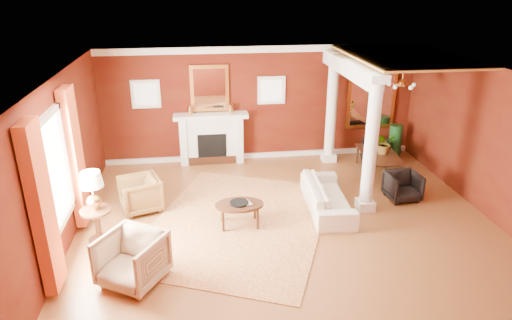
{
  "coord_description": "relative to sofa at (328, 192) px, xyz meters",
  "views": [
    {
      "loc": [
        -1.63,
        -7.67,
        4.46
      ],
      "look_at": [
        -0.54,
        0.46,
        1.15
      ],
      "focal_mm": 32.0,
      "sensor_mm": 36.0,
      "label": 1
    }
  ],
  "objects": [
    {
      "name": "amber_ceiling",
      "position": [
        1.93,
        1.34,
        2.48
      ],
      "size": [
        2.3,
        3.4,
        0.04
      ],
      "primitive_type": "cube",
      "color": "gold",
      "rests_on": "room_shell"
    },
    {
      "name": "column_front",
      "position": [
        0.78,
        -0.11,
        1.04
      ],
      "size": [
        0.36,
        0.36,
        2.8
      ],
      "color": "white",
      "rests_on": "ground"
    },
    {
      "name": "ground",
      "position": [
        -0.92,
        -0.41,
        -0.39
      ],
      "size": [
        8.0,
        8.0,
        0.0
      ],
      "primitive_type": "plane",
      "color": "brown",
      "rests_on": "ground"
    },
    {
      "name": "armchair_leopard",
      "position": [
        -3.79,
        0.47,
        0.0
      ],
      "size": [
        0.93,
        0.96,
        0.79
      ],
      "primitive_type": "imported",
      "rotation": [
        0.0,
        0.0,
        -1.25
      ],
      "color": "black",
      "rests_on": "ground"
    },
    {
      "name": "crown_trim",
      "position": [
        -0.92,
        3.05,
        2.43
      ],
      "size": [
        8.0,
        0.08,
        0.16
      ],
      "primitive_type": "cube",
      "color": "white",
      "rests_on": "room_shell"
    },
    {
      "name": "chandelier",
      "position": [
        1.98,
        1.39,
        1.86
      ],
      "size": [
        0.6,
        0.62,
        0.75
      ],
      "color": "#B27B38",
      "rests_on": "room_shell"
    },
    {
      "name": "header_beam",
      "position": [
        0.78,
        1.49,
        2.23
      ],
      "size": [
        0.3,
        3.2,
        0.32
      ],
      "primitive_type": "cube",
      "color": "white",
      "rests_on": "column_front"
    },
    {
      "name": "base_trim",
      "position": [
        -0.92,
        3.05,
        -0.33
      ],
      "size": [
        8.0,
        0.08,
        0.12
      ],
      "primitive_type": "cube",
      "color": "white",
      "rests_on": "ground"
    },
    {
      "name": "column_back",
      "position": [
        0.78,
        2.59,
        1.04
      ],
      "size": [
        0.36,
        0.36,
        2.8
      ],
      "color": "white",
      "rests_on": "ground"
    },
    {
      "name": "flank_window_left",
      "position": [
        -3.77,
        3.06,
        1.41
      ],
      "size": [
        0.7,
        0.07,
        0.7
      ],
      "color": "white",
      "rests_on": "room_shell"
    },
    {
      "name": "flank_window_right",
      "position": [
        -0.67,
        3.06,
        1.41
      ],
      "size": [
        0.7,
        0.07,
        0.7
      ],
      "color": "white",
      "rests_on": "room_shell"
    },
    {
      "name": "coffee_table",
      "position": [
        -1.85,
        -0.43,
        0.03
      ],
      "size": [
        0.93,
        0.93,
        0.47
      ],
      "rotation": [
        0.0,
        0.0,
        -0.24
      ],
      "color": "black",
      "rests_on": "ground"
    },
    {
      "name": "potted_plant",
      "position": [
        1.82,
        1.61,
        0.64
      ],
      "size": [
        0.56,
        0.61,
        0.42
      ],
      "primitive_type": "imported",
      "rotation": [
        0.0,
        0.0,
        0.16
      ],
      "color": "#26591E",
      "rests_on": "dining_table"
    },
    {
      "name": "coffee_book",
      "position": [
        -1.8,
        -0.46,
        0.19
      ],
      "size": [
        0.17,
        0.07,
        0.23
      ],
      "primitive_type": "imported",
      "rotation": [
        0.0,
        0.0,
        0.32
      ],
      "color": "black",
      "rests_on": "coffee_table"
    },
    {
      "name": "armchair_stripe",
      "position": [
        -3.66,
        -1.94,
        0.06
      ],
      "size": [
        1.18,
        1.16,
        0.9
      ],
      "primitive_type": "imported",
      "rotation": [
        0.0,
        0.0,
        -0.55
      ],
      "color": "tan",
      "rests_on": "ground"
    },
    {
      "name": "dining_chair_near",
      "position": [
        1.72,
        0.23,
        -0.06
      ],
      "size": [
        0.69,
        0.65,
        0.67
      ],
      "primitive_type": "imported",
      "rotation": [
        0.0,
        0.0,
        0.07
      ],
      "color": "black",
      "rests_on": "ground"
    },
    {
      "name": "dining_mirror",
      "position": [
        1.98,
        3.05,
        1.16
      ],
      "size": [
        1.3,
        0.07,
        1.7
      ],
      "color": "gold",
      "rests_on": "room_shell"
    },
    {
      "name": "overmantel_mirror",
      "position": [
        -2.22,
        3.05,
        1.51
      ],
      "size": [
        0.95,
        0.07,
        1.15
      ],
      "color": "gold",
      "rests_on": "fireplace"
    },
    {
      "name": "side_table",
      "position": [
        -4.42,
        -0.63,
        0.5
      ],
      "size": [
        0.54,
        0.54,
        1.36
      ],
      "rotation": [
        0.0,
        0.0,
        0.08
      ],
      "color": "black",
      "rests_on": "ground"
    },
    {
      "name": "green_urn",
      "position": [
        2.55,
        2.59,
        -0.04
      ],
      "size": [
        0.38,
        0.38,
        0.9
      ],
      "color": "#15431C",
      "rests_on": "ground"
    },
    {
      "name": "sofa",
      "position": [
        0.0,
        0.0,
        0.0
      ],
      "size": [
        0.71,
        2.04,
        0.78
      ],
      "primitive_type": "imported",
      "rotation": [
        0.0,
        0.0,
        1.51
      ],
      "color": "#F2E3CC",
      "rests_on": "ground"
    },
    {
      "name": "rug",
      "position": [
        -1.87,
        -0.33,
        -0.38
      ],
      "size": [
        4.57,
        5.14,
        0.02
      ],
      "primitive_type": "cube",
      "rotation": [
        0.0,
        0.0,
        -0.4
      ],
      "color": "maroon",
      "rests_on": "ground"
    },
    {
      "name": "fireplace",
      "position": [
        -2.22,
        2.91,
        0.25
      ],
      "size": [
        1.85,
        0.42,
        1.29
      ],
      "color": "white",
      "rests_on": "ground"
    },
    {
      "name": "dining_table",
      "position": [
        1.76,
        1.62,
        0.02
      ],
      "size": [
        0.64,
        1.51,
        0.82
      ],
      "primitive_type": "imported",
      "rotation": [
        0.0,
        0.0,
        1.48
      ],
      "color": "black",
      "rests_on": "ground"
    },
    {
      "name": "left_window",
      "position": [
        -4.82,
        -1.01,
        1.03
      ],
      "size": [
        0.21,
        2.55,
        2.6
      ],
      "color": "white",
      "rests_on": "room_shell"
    },
    {
      "name": "dining_chair_far",
      "position": [
        1.89,
        2.28,
        -0.06
      ],
      "size": [
        0.79,
        0.76,
        0.67
      ],
      "primitive_type": "imported",
      "rotation": [
        0.0,
        0.0,
        2.87
      ],
      "color": "black",
      "rests_on": "ground"
    },
    {
      "name": "room_shell",
      "position": [
        -0.92,
        -0.41,
        1.63
      ],
      "size": [
        8.04,
        7.04,
        2.92
      ],
      "color": "#511C0B",
      "rests_on": "ground"
    }
  ]
}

